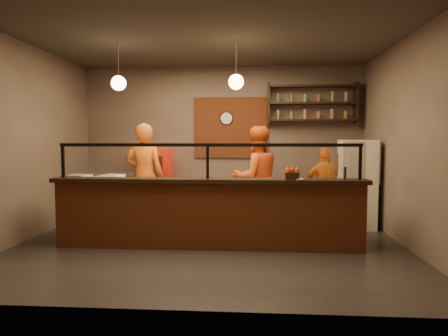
# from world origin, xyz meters

# --- Properties ---
(floor) EXTENTS (6.00, 6.00, 0.00)m
(floor) POSITION_xyz_m (0.00, 0.00, 0.00)
(floor) COLOR black
(floor) RESTS_ON ground
(ceiling) EXTENTS (6.00, 6.00, 0.00)m
(ceiling) POSITION_xyz_m (0.00, 0.00, 3.20)
(ceiling) COLOR #3A342D
(ceiling) RESTS_ON wall_back
(wall_back) EXTENTS (6.00, 0.00, 6.00)m
(wall_back) POSITION_xyz_m (0.00, 2.50, 1.60)
(wall_back) COLOR #6E5C51
(wall_back) RESTS_ON floor
(wall_left) EXTENTS (0.00, 5.00, 5.00)m
(wall_left) POSITION_xyz_m (-3.00, 0.00, 1.60)
(wall_left) COLOR #6E5C51
(wall_left) RESTS_ON floor
(wall_right) EXTENTS (0.00, 5.00, 5.00)m
(wall_right) POSITION_xyz_m (3.00, 0.00, 1.60)
(wall_right) COLOR #6E5C51
(wall_right) RESTS_ON floor
(wall_front) EXTENTS (6.00, 0.00, 6.00)m
(wall_front) POSITION_xyz_m (0.00, -2.50, 1.60)
(wall_front) COLOR #6E5C51
(wall_front) RESTS_ON floor
(brick_patch) EXTENTS (1.60, 0.04, 1.30)m
(brick_patch) POSITION_xyz_m (0.20, 2.47, 1.90)
(brick_patch) COLOR brown
(brick_patch) RESTS_ON wall_back
(service_counter) EXTENTS (4.60, 0.25, 1.00)m
(service_counter) POSITION_xyz_m (0.00, -0.30, 0.50)
(service_counter) COLOR brown
(service_counter) RESTS_ON floor
(counter_ledge) EXTENTS (4.70, 0.37, 0.06)m
(counter_ledge) POSITION_xyz_m (0.00, -0.30, 1.03)
(counter_ledge) COLOR black
(counter_ledge) RESTS_ON service_counter
(worktop_cabinet) EXTENTS (4.60, 0.75, 0.85)m
(worktop_cabinet) POSITION_xyz_m (0.00, 0.20, 0.42)
(worktop_cabinet) COLOR gray
(worktop_cabinet) RESTS_ON floor
(worktop) EXTENTS (4.60, 0.75, 0.05)m
(worktop) POSITION_xyz_m (0.00, 0.20, 0.88)
(worktop) COLOR silver
(worktop) RESTS_ON worktop_cabinet
(sneeze_guard) EXTENTS (4.50, 0.05, 0.52)m
(sneeze_guard) POSITION_xyz_m (0.00, -0.30, 1.37)
(sneeze_guard) COLOR white
(sneeze_guard) RESTS_ON counter_ledge
(wall_shelving) EXTENTS (1.84, 0.28, 0.85)m
(wall_shelving) POSITION_xyz_m (1.90, 2.32, 2.40)
(wall_shelving) COLOR black
(wall_shelving) RESTS_ON wall_back
(wall_clock) EXTENTS (0.30, 0.04, 0.30)m
(wall_clock) POSITION_xyz_m (0.10, 2.46, 2.10)
(wall_clock) COLOR black
(wall_clock) RESTS_ON wall_back
(pendant_left) EXTENTS (0.24, 0.24, 0.77)m
(pendant_left) POSITION_xyz_m (-1.50, 0.20, 2.55)
(pendant_left) COLOR black
(pendant_left) RESTS_ON ceiling
(pendant_right) EXTENTS (0.24, 0.24, 0.77)m
(pendant_right) POSITION_xyz_m (0.40, 0.20, 2.55)
(pendant_right) COLOR black
(pendant_right) RESTS_ON ceiling
(cook_left) EXTENTS (0.71, 0.47, 1.94)m
(cook_left) POSITION_xyz_m (-1.33, 1.03, 0.97)
(cook_left) COLOR #DC5F14
(cook_left) RESTS_ON floor
(cook_mid) EXTENTS (1.11, 1.00, 1.88)m
(cook_mid) POSITION_xyz_m (0.74, 1.02, 0.94)
(cook_mid) COLOR #D34B13
(cook_mid) RESTS_ON floor
(cook_right) EXTENTS (0.90, 0.41, 1.50)m
(cook_right) POSITION_xyz_m (2.05, 1.50, 0.75)
(cook_right) COLOR orange
(cook_right) RESTS_ON floor
(fridge) EXTENTS (0.77, 0.73, 1.64)m
(fridge) POSITION_xyz_m (2.60, 1.36, 0.82)
(fridge) COLOR beige
(fridge) RESTS_ON floor
(red_cooler) EXTENTS (0.81, 0.78, 1.46)m
(red_cooler) POSITION_xyz_m (-1.40, 2.15, 0.73)
(red_cooler) COLOR red
(red_cooler) RESTS_ON floor
(pizza_dough) EXTENTS (0.64, 0.64, 0.01)m
(pizza_dough) POSITION_xyz_m (0.59, 0.30, 0.91)
(pizza_dough) COLOR beige
(pizza_dough) RESTS_ON worktop
(prep_tub_a) EXTENTS (0.39, 0.35, 0.17)m
(prep_tub_a) POSITION_xyz_m (-2.15, 0.09, 0.98)
(prep_tub_a) COLOR silver
(prep_tub_a) RESTS_ON worktop
(prep_tub_b) EXTENTS (0.39, 0.35, 0.16)m
(prep_tub_b) POSITION_xyz_m (-1.66, 0.30, 0.98)
(prep_tub_b) COLOR white
(prep_tub_b) RESTS_ON worktop
(prep_tub_c) EXTENTS (0.36, 0.33, 0.15)m
(prep_tub_c) POSITION_xyz_m (-1.77, 0.03, 0.97)
(prep_tub_c) COLOR silver
(prep_tub_c) RESTS_ON worktop
(rolling_pin) EXTENTS (0.33, 0.22, 0.06)m
(rolling_pin) POSITION_xyz_m (-1.13, 0.15, 0.93)
(rolling_pin) COLOR yellow
(rolling_pin) RESTS_ON worktop
(condiment_caddy) EXTENTS (0.19, 0.15, 0.11)m
(condiment_caddy) POSITION_xyz_m (1.24, -0.36, 1.11)
(condiment_caddy) COLOR black
(condiment_caddy) RESTS_ON counter_ledge
(pepper_mill) EXTENTS (0.05, 0.05, 0.19)m
(pepper_mill) POSITION_xyz_m (2.00, -0.32, 1.15)
(pepper_mill) COLOR black
(pepper_mill) RESTS_ON counter_ledge
(small_plate) EXTENTS (0.22, 0.22, 0.01)m
(small_plate) POSITION_xyz_m (1.31, -0.34, 1.07)
(small_plate) COLOR white
(small_plate) RESTS_ON counter_ledge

